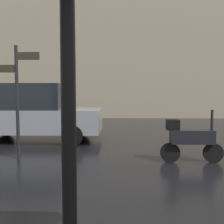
{
  "coord_description": "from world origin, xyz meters",
  "views": [
    {
      "loc": [
        0.67,
        -2.24,
        1.61
      ],
      "look_at": [
        0.45,
        4.74,
        1.11
      ],
      "focal_mm": 41.14,
      "sensor_mm": 36.0,
      "label": 1
    }
  ],
  "objects": [
    {
      "name": "parked_scooter",
      "position": [
        2.3,
        3.71,
        0.56
      ],
      "size": [
        1.46,
        0.32,
        1.23
      ],
      "rotation": [
        0.0,
        0.0,
        -0.39
      ],
      "color": "black",
      "rests_on": "ground"
    },
    {
      "name": "parked_car_left",
      "position": [
        -2.32,
        6.42,
        0.97
      ],
      "size": [
        4.5,
        2.05,
        1.93
      ],
      "rotation": [
        0.0,
        0.0,
        -0.11
      ],
      "color": "gray",
      "rests_on": "ground"
    },
    {
      "name": "street_signpost",
      "position": [
        -1.81,
        3.88,
        1.68
      ],
      "size": [
        1.08,
        0.08,
        2.76
      ],
      "color": "black",
      "rests_on": "ground"
    },
    {
      "name": "building_block",
      "position": [
        0.0,
        15.53,
        6.6
      ],
      "size": [
        19.23,
        2.01,
        13.19
      ],
      "primitive_type": "cube",
      "color": "gray",
      "rests_on": "ground"
    }
  ]
}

